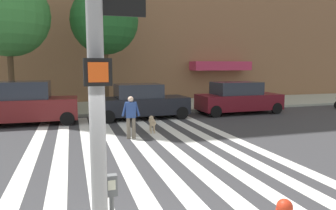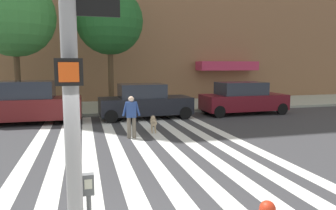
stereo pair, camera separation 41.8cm
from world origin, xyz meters
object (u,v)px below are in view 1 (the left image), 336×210
at_px(parked_car_behind_first, 23,104).
at_px(parked_car_fourth_in_line, 238,98).
at_px(street_tree_middle, 105,21).
at_px(parked_car_third_in_line, 141,102).
at_px(street_tree_nearest, 7,15).
at_px(pedestrian_dog_walker, 131,115).
at_px(dog_on_leash, 152,122).

relative_size(parked_car_behind_first, parked_car_fourth_in_line, 0.99).
bearing_deg(street_tree_middle, parked_car_behind_first, -142.17).
distance_m(parked_car_third_in_line, parked_car_fourth_in_line, 5.78).
height_order(parked_car_third_in_line, street_tree_middle, street_tree_middle).
relative_size(parked_car_third_in_line, street_tree_nearest, 0.66).
distance_m(parked_car_behind_first, pedestrian_dog_walker, 6.16).
bearing_deg(parked_car_third_in_line, dog_on_leash, -94.89).
bearing_deg(parked_car_fourth_in_line, street_tree_nearest, 169.17).
relative_size(street_tree_nearest, pedestrian_dog_walker, 4.51).
bearing_deg(street_tree_middle, parked_car_third_in_line, -66.22).
xyz_separation_m(parked_car_fourth_in_line, street_tree_middle, (-7.24, 3.30, 4.53)).
distance_m(parked_car_behind_first, parked_car_fourth_in_line, 11.49).
bearing_deg(parked_car_behind_first, parked_car_fourth_in_line, -0.01).
distance_m(parked_car_fourth_in_line, pedestrian_dog_walker, 8.37).
bearing_deg(street_tree_nearest, street_tree_middle, 10.54).
relative_size(pedestrian_dog_walker, dog_on_leash, 1.58).
xyz_separation_m(parked_car_behind_first, dog_on_leash, (5.40, -3.48, -0.54)).
xyz_separation_m(pedestrian_dog_walker, dog_on_leash, (1.06, 0.89, -0.48)).
relative_size(parked_car_fourth_in_line, dog_on_leash, 4.73).
distance_m(parked_car_third_in_line, street_tree_middle, 5.81).
height_order(parked_car_behind_first, pedestrian_dog_walker, parked_car_behind_first).
bearing_deg(street_tree_nearest, parked_car_third_in_line, -19.83).
bearing_deg(parked_car_third_in_line, parked_car_behind_first, 179.98).
height_order(parked_car_third_in_line, parked_car_fourth_in_line, parked_car_fourth_in_line).
xyz_separation_m(street_tree_nearest, street_tree_middle, (5.08, 0.94, 0.04)).
relative_size(parked_car_fourth_in_line, street_tree_middle, 0.67).
distance_m(parked_car_behind_first, dog_on_leash, 6.45).
height_order(street_tree_middle, dog_on_leash, street_tree_middle).
relative_size(street_tree_nearest, dog_on_leash, 7.12).
xyz_separation_m(parked_car_fourth_in_line, pedestrian_dog_walker, (-7.14, -4.37, 0.03)).
height_order(pedestrian_dog_walker, dog_on_leash, pedestrian_dog_walker).
relative_size(street_tree_middle, dog_on_leash, 7.03).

